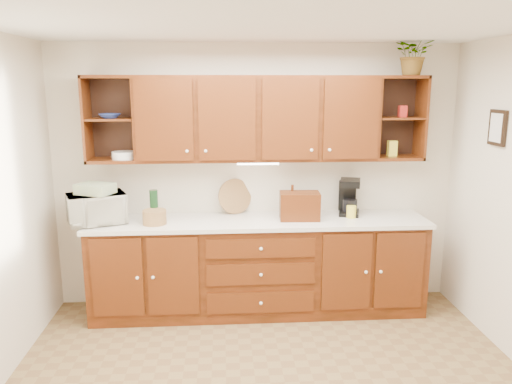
{
  "coord_description": "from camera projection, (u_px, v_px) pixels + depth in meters",
  "views": [
    {
      "loc": [
        -0.33,
        -3.17,
        2.21
      ],
      "look_at": [
        -0.04,
        1.15,
        1.27
      ],
      "focal_mm": 35.0,
      "sensor_mm": 36.0,
      "label": 1
    }
  ],
  "objects": [
    {
      "name": "ceiling",
      "position": [
        276.0,
        18.0,
        3.03
      ],
      "size": [
        4.0,
        4.0,
        0.0
      ],
      "primitive_type": "plane",
      "rotation": [
        3.14,
        0.0,
        0.0
      ],
      "color": "white",
      "rests_on": "back_wall"
    },
    {
      "name": "back_wall",
      "position": [
        256.0,
        177.0,
        5.01
      ],
      "size": [
        4.0,
        0.0,
        4.0
      ],
      "primitive_type": "plane",
      "rotation": [
        1.57,
        0.0,
        0.0
      ],
      "color": "beige",
      "rests_on": "floor"
    },
    {
      "name": "base_cabinets",
      "position": [
        258.0,
        267.0,
        4.9
      ],
      "size": [
        3.2,
        0.6,
        0.9
      ],
      "primitive_type": "cube",
      "color": "#311605",
      "rests_on": "floor"
    },
    {
      "name": "countertop",
      "position": [
        259.0,
        221.0,
        4.79
      ],
      "size": [
        3.24,
        0.64,
        0.04
      ],
      "primitive_type": "cube",
      "color": "silver",
      "rests_on": "base_cabinets"
    },
    {
      "name": "upper_cabinets",
      "position": [
        259.0,
        118.0,
        4.73
      ],
      "size": [
        3.2,
        0.33,
        0.8
      ],
      "color": "#311605",
      "rests_on": "back_wall"
    },
    {
      "name": "undercabinet_light",
      "position": [
        258.0,
        163.0,
        4.76
      ],
      "size": [
        0.4,
        0.05,
        0.02
      ],
      "primitive_type": "cube",
      "color": "white",
      "rests_on": "upper_cabinets"
    },
    {
      "name": "framed_picture",
      "position": [
        498.0,
        128.0,
        4.19
      ],
      "size": [
        0.03,
        0.24,
        0.3
      ],
      "primitive_type": "cube",
      "color": "black",
      "rests_on": "right_wall"
    },
    {
      "name": "wicker_basket",
      "position": [
        155.0,
        217.0,
        4.61
      ],
      "size": [
        0.29,
        0.29,
        0.13
      ],
      "primitive_type": "cylinder",
      "rotation": [
        0.0,
        0.0,
        0.44
      ],
      "color": "#9F7742",
      "rests_on": "countertop"
    },
    {
      "name": "microwave",
      "position": [
        97.0,
        209.0,
        4.62
      ],
      "size": [
        0.6,
        0.51,
        0.28
      ],
      "primitive_type": "imported",
      "rotation": [
        0.0,
        0.0,
        0.39
      ],
      "color": "silver",
      "rests_on": "countertop"
    },
    {
      "name": "towel_stack",
      "position": [
        95.0,
        189.0,
        4.58
      ],
      "size": [
        0.38,
        0.34,
        0.09
      ],
      "primitive_type": "cube",
      "rotation": [
        0.0,
        0.0,
        -0.42
      ],
      "color": "#ECE46F",
      "rests_on": "microwave"
    },
    {
      "name": "wine_bottle",
      "position": [
        154.0,
        205.0,
        4.71
      ],
      "size": [
        0.1,
        0.1,
        0.3
      ],
      "primitive_type": "cylinder",
      "rotation": [
        0.0,
        0.0,
        -0.32
      ],
      "color": "black",
      "rests_on": "countertop"
    },
    {
      "name": "woven_tray",
      "position": [
        235.0,
        212.0,
        5.01
      ],
      "size": [
        0.36,
        0.22,
        0.35
      ],
      "primitive_type": "cylinder",
      "rotation": [
        1.36,
        0.0,
        0.41
      ],
      "color": "#9F7742",
      "rests_on": "countertop"
    },
    {
      "name": "bread_box",
      "position": [
        300.0,
        206.0,
        4.76
      ],
      "size": [
        0.39,
        0.26,
        0.26
      ],
      "primitive_type": "cube",
      "rotation": [
        0.0,
        0.0,
        -0.06
      ],
      "color": "#311605",
      "rests_on": "countertop"
    },
    {
      "name": "mug_tree",
      "position": [
        292.0,
        212.0,
        4.86
      ],
      "size": [
        0.3,
        0.29,
        0.32
      ],
      "rotation": [
        0.0,
        0.0,
        -0.38
      ],
      "color": "#311605",
      "rests_on": "countertop"
    },
    {
      "name": "canister_red",
      "position": [
        297.0,
        211.0,
        4.79
      ],
      "size": [
        0.13,
        0.13,
        0.14
      ],
      "primitive_type": "cylinder",
      "rotation": [
        0.0,
        0.0,
        -0.29
      ],
      "color": "#A31D17",
      "rests_on": "countertop"
    },
    {
      "name": "canister_white",
      "position": [
        318.0,
        209.0,
        4.86
      ],
      "size": [
        0.09,
        0.09,
        0.17
      ],
      "primitive_type": "cylinder",
      "rotation": [
        0.0,
        0.0,
        -0.22
      ],
      "color": "white",
      "rests_on": "countertop"
    },
    {
      "name": "canister_yellow",
      "position": [
        351.0,
        212.0,
        4.83
      ],
      "size": [
        0.12,
        0.12,
        0.12
      ],
      "primitive_type": "cylinder",
      "rotation": [
        0.0,
        0.0,
        0.32
      ],
      "color": "yellow",
      "rests_on": "countertop"
    },
    {
      "name": "coffee_maker",
      "position": [
        349.0,
        197.0,
        4.94
      ],
      "size": [
        0.25,
        0.29,
        0.36
      ],
      "rotation": [
        0.0,
        0.0,
        -0.28
      ],
      "color": "black",
      "rests_on": "countertop"
    },
    {
      "name": "bowl_stack",
      "position": [
        110.0,
        116.0,
        4.6
      ],
      "size": [
        0.23,
        0.23,
        0.04
      ],
      "primitive_type": "imported",
      "rotation": [
        0.0,
        0.0,
        -0.42
      ],
      "color": "navy",
      "rests_on": "upper_cabinets"
    },
    {
      "name": "plate_stack",
      "position": [
        124.0,
        155.0,
        4.69
      ],
      "size": [
        0.24,
        0.24,
        0.07
      ],
      "primitive_type": "cylinder",
      "rotation": [
        0.0,
        0.0,
        -0.13
      ],
      "color": "white",
      "rests_on": "upper_cabinets"
    },
    {
      "name": "pantry_box_yellow",
      "position": [
        392.0,
        148.0,
        4.87
      ],
      "size": [
        0.09,
        0.07,
        0.15
      ],
      "primitive_type": "cube",
      "rotation": [
        0.0,
        0.0,
        0.06
      ],
      "color": "yellow",
      "rests_on": "upper_cabinets"
    },
    {
      "name": "pantry_box_red",
      "position": [
        403.0,
        111.0,
        4.77
      ],
      "size": [
        0.07,
        0.06,
        0.11
      ],
      "primitive_type": "cube",
      "rotation": [
        0.0,
        0.0,
        -0.02
      ],
      "color": "#A31D17",
      "rests_on": "upper_cabinets"
    },
    {
      "name": "potted_plant",
      "position": [
        414.0,
        54.0,
        4.64
      ],
      "size": [
        0.42,
        0.39,
        0.39
      ],
      "primitive_type": "imported",
      "rotation": [
        0.0,
        0.0,
        -0.28
      ],
      "color": "#999999",
      "rests_on": "upper_cabinets"
    }
  ]
}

